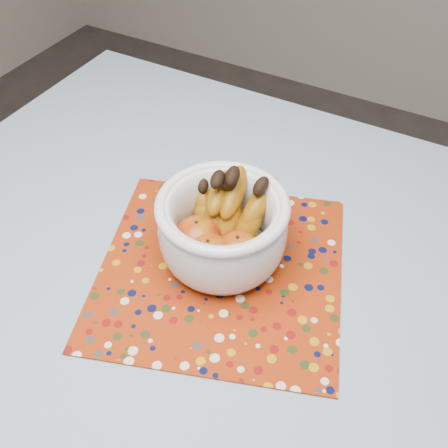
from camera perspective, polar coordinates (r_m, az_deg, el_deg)
name	(u,v)px	position (r m, az deg, el deg)	size (l,w,h in m)	color
table	(186,344)	(0.93, -4.19, -12.95)	(1.20, 1.20, 0.75)	brown
tablecloth	(183,318)	(0.86, -4.48, -10.11)	(1.32, 1.32, 0.01)	slate
placemat	(221,269)	(0.91, -0.36, -4.90)	(0.41, 0.41, 0.00)	maroon
fruit_bowl	(223,223)	(0.88, -0.13, 0.14)	(0.24, 0.23, 0.17)	silver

